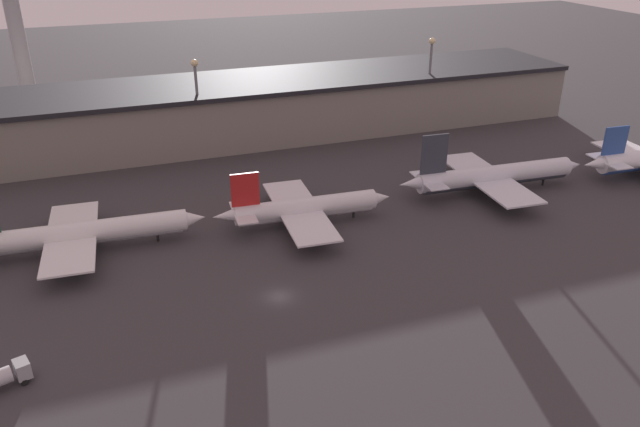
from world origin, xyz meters
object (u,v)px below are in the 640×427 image
(airplane_2, at_px, (304,208))
(service_vehicle_2, at_px, (5,376))
(airplane_3, at_px, (493,176))
(control_tower, at_px, (14,16))
(airplane_1, at_px, (79,234))

(airplane_2, bearing_deg, service_vehicle_2, -145.09)
(airplane_2, bearing_deg, airplane_3, 4.48)
(airplane_3, bearing_deg, airplane_2, -175.52)
(service_vehicle_2, bearing_deg, control_tower, 73.80)
(service_vehicle_2, relative_size, control_tower, 0.13)
(airplane_3, xyz_separation_m, control_tower, (-97.26, 96.91, 25.46))
(airplane_2, relative_size, airplane_3, 0.81)
(airplane_1, distance_m, airplane_2, 41.52)
(service_vehicle_2, distance_m, control_tower, 132.14)
(airplane_3, distance_m, service_vehicle_2, 100.29)
(airplane_1, distance_m, airplane_3, 85.19)
(airplane_1, bearing_deg, service_vehicle_2, -102.33)
(airplane_1, bearing_deg, airplane_3, 1.64)
(service_vehicle_2, bearing_deg, airplane_3, 1.56)
(airplane_1, height_order, control_tower, control_tower)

